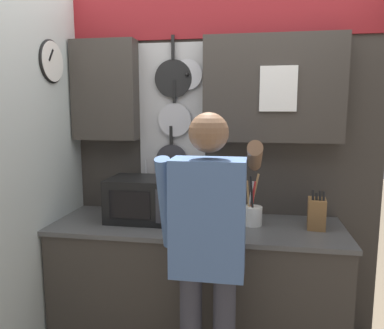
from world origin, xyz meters
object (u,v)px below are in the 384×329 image
(utensil_crock, at_px, (253,214))
(person, at_px, (208,241))
(microwave, at_px, (146,199))
(knife_block, at_px, (317,213))

(utensil_crock, height_order, person, person)
(microwave, distance_m, utensil_crock, 0.74)
(microwave, height_order, knife_block, microwave)
(microwave, distance_m, person, 0.77)
(knife_block, distance_m, utensil_crock, 0.41)
(utensil_crock, distance_m, person, 0.62)
(utensil_crock, bearing_deg, microwave, -179.92)
(knife_block, height_order, person, person)
(knife_block, bearing_deg, person, -137.68)
(microwave, xyz_separation_m, person, (0.51, -0.57, -0.07))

